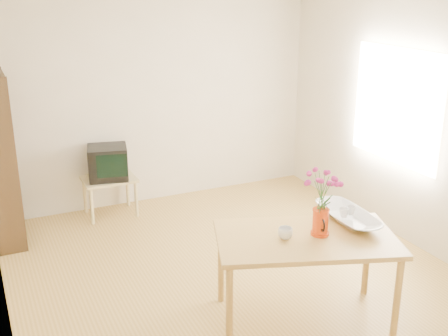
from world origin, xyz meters
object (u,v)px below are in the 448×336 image
bowl (349,195)px  mug (285,233)px  table (306,246)px  pitcher (320,223)px  television (108,162)px

bowl → mug: bearing=-173.2°
table → pitcher: pitcher is taller
television → table: bearing=-59.7°
mug → television: size_ratio=0.23×
bowl → television: size_ratio=0.93×
pitcher → bowl: (0.37, 0.13, 0.13)m
table → mug: 0.22m
mug → bowl: bearing=-151.5°
pitcher → television: 2.99m
pitcher → television: size_ratio=0.43×
table → pitcher: bearing=12.2°
pitcher → television: (-1.01, 2.81, -0.19)m
bowl → table: bearing=-166.4°
pitcher → mug: (-0.28, 0.05, -0.05)m
television → mug: bearing=-62.7°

